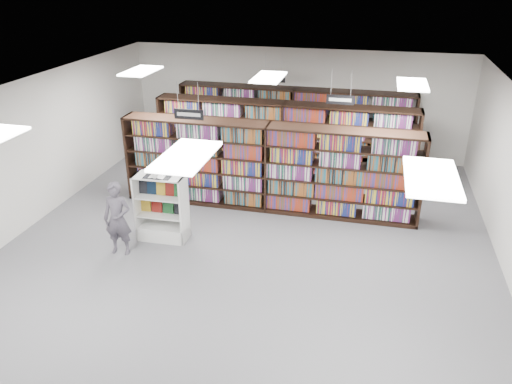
% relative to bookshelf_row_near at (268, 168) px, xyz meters
% --- Properties ---
extents(floor, '(12.00, 12.00, 0.00)m').
position_rel_bookshelf_row_near_xyz_m(floor, '(0.00, -2.00, -1.05)').
color(floor, '#58575C').
rests_on(floor, ground).
extents(ceiling, '(10.00, 12.00, 0.10)m').
position_rel_bookshelf_row_near_xyz_m(ceiling, '(0.00, -2.00, 2.15)').
color(ceiling, white).
rests_on(ceiling, wall_back).
extents(wall_back, '(10.00, 0.10, 3.20)m').
position_rel_bookshelf_row_near_xyz_m(wall_back, '(0.00, 4.00, 0.55)').
color(wall_back, silver).
rests_on(wall_back, ground).
extents(wall_left, '(0.10, 12.00, 3.20)m').
position_rel_bookshelf_row_near_xyz_m(wall_left, '(-5.00, -2.00, 0.55)').
color(wall_left, silver).
rests_on(wall_left, ground).
extents(bookshelf_row_near, '(7.00, 0.60, 2.10)m').
position_rel_bookshelf_row_near_xyz_m(bookshelf_row_near, '(0.00, 0.00, 0.00)').
color(bookshelf_row_near, black).
rests_on(bookshelf_row_near, floor).
extents(bookshelf_row_mid, '(7.00, 0.60, 2.10)m').
position_rel_bookshelf_row_near_xyz_m(bookshelf_row_mid, '(0.00, 2.00, 0.00)').
color(bookshelf_row_mid, black).
rests_on(bookshelf_row_mid, floor).
extents(bookshelf_row_far, '(7.00, 0.60, 2.10)m').
position_rel_bookshelf_row_near_xyz_m(bookshelf_row_far, '(0.00, 3.70, 0.00)').
color(bookshelf_row_far, black).
rests_on(bookshelf_row_far, floor).
extents(aisle_sign_left, '(0.65, 0.02, 0.80)m').
position_rel_bookshelf_row_near_xyz_m(aisle_sign_left, '(-1.50, -1.00, 1.48)').
color(aisle_sign_left, '#B2B2B7').
rests_on(aisle_sign_left, ceiling).
extents(aisle_sign_right, '(0.65, 0.02, 0.80)m').
position_rel_bookshelf_row_near_xyz_m(aisle_sign_right, '(1.50, 1.00, 1.48)').
color(aisle_sign_right, '#B2B2B7').
rests_on(aisle_sign_right, ceiling).
extents(aisle_sign_center, '(0.65, 0.02, 0.80)m').
position_rel_bookshelf_row_near_xyz_m(aisle_sign_center, '(-0.50, 3.00, 1.48)').
color(aisle_sign_center, '#B2B2B7').
rests_on(aisle_sign_center, ceiling).
extents(troffer_front_center, '(0.60, 1.20, 0.04)m').
position_rel_bookshelf_row_near_xyz_m(troffer_front_center, '(0.00, -5.00, 2.11)').
color(troffer_front_center, white).
rests_on(troffer_front_center, ceiling).
extents(troffer_front_right, '(0.60, 1.20, 0.04)m').
position_rel_bookshelf_row_near_xyz_m(troffer_front_right, '(3.00, -5.00, 2.11)').
color(troffer_front_right, white).
rests_on(troffer_front_right, ceiling).
extents(troffer_back_left, '(0.60, 1.20, 0.04)m').
position_rel_bookshelf_row_near_xyz_m(troffer_back_left, '(-3.00, 0.00, 2.11)').
color(troffer_back_left, white).
rests_on(troffer_back_left, ceiling).
extents(troffer_back_center, '(0.60, 1.20, 0.04)m').
position_rel_bookshelf_row_near_xyz_m(troffer_back_center, '(0.00, 0.00, 2.11)').
color(troffer_back_center, white).
rests_on(troffer_back_center, ceiling).
extents(troffer_back_right, '(0.60, 1.20, 0.04)m').
position_rel_bookshelf_row_near_xyz_m(troffer_back_right, '(3.00, 0.00, 2.11)').
color(troffer_back_right, white).
rests_on(troffer_back_right, ceiling).
extents(endcap_display, '(1.06, 0.55, 1.46)m').
position_rel_bookshelf_row_near_xyz_m(endcap_display, '(-1.86, -1.91, -0.56)').
color(endcap_display, silver).
rests_on(endcap_display, floor).
extents(open_book, '(0.57, 0.35, 0.12)m').
position_rel_bookshelf_row_near_xyz_m(open_book, '(-1.86, -2.01, 0.45)').
color(open_book, black).
rests_on(open_book, endcap_display).
extents(shopper, '(0.59, 0.42, 1.55)m').
position_rel_bookshelf_row_near_xyz_m(shopper, '(-2.47, -2.70, -0.28)').
color(shopper, '#4D4853').
rests_on(shopper, floor).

